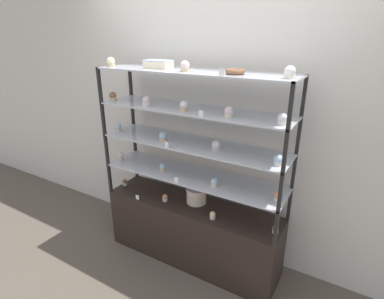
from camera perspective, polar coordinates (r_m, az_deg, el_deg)
name	(u,v)px	position (r m, az deg, el deg)	size (l,w,h in m)	color
ground_plane	(192,257)	(3.03, 0.00, -19.77)	(20.00, 20.00, 0.00)	brown
back_wall	(212,116)	(2.69, 3.79, 6.34)	(8.00, 0.05, 2.60)	silver
display_base	(192,231)	(2.85, 0.00, -15.34)	(1.60, 0.41, 0.58)	black
display_riser_lower	(192,177)	(2.56, 0.00, -5.17)	(1.60, 0.41, 0.29)	black
display_riser_middle	(192,145)	(2.44, 0.00, 0.89)	(1.60, 0.41, 0.29)	black
display_riser_upper	(192,110)	(2.36, 0.00, 7.45)	(1.60, 0.41, 0.29)	black
display_riser_top	(192,73)	(2.31, 0.00, 14.40)	(1.60, 0.41, 0.29)	black
layer_cake_centerpiece	(196,195)	(2.68, 0.86, -8.68)	(0.18, 0.18, 0.14)	beige
sheet_cake_frosted	(158,64)	(2.47, -6.44, 15.85)	(0.22, 0.13, 0.06)	beige
cupcake_0	(125,182)	(3.06, -12.70, -6.10)	(0.05, 0.05, 0.07)	white
cupcake_1	(165,198)	(2.73, -5.16, -9.13)	(0.05, 0.05, 0.07)	beige
cupcake_2	(213,215)	(2.49, 3.93, -12.38)	(0.05, 0.05, 0.07)	white
cupcake_3	(275,229)	(2.41, 15.60, -14.42)	(0.05, 0.05, 0.07)	white
price_tag_0	(137,197)	(2.79, -10.36, -8.95)	(0.04, 0.00, 0.04)	white
cupcake_4	(121,156)	(2.91, -13.36, -1.29)	(0.05, 0.05, 0.07)	beige
cupcake_5	(163,167)	(2.62, -5.62, -3.40)	(0.05, 0.05, 0.07)	#CCB28C
cupcake_6	(214,182)	(2.35, 4.20, -6.27)	(0.05, 0.05, 0.07)	beige
cupcake_7	(277,196)	(2.25, 15.93, -8.53)	(0.05, 0.05, 0.07)	white
price_tag_1	(176,180)	(2.42, -2.98, -5.79)	(0.04, 0.00, 0.04)	white
cupcake_8	(118,128)	(2.81, -13.97, 4.09)	(0.06, 0.06, 0.08)	beige
cupcake_9	(163,137)	(2.49, -5.57, 2.43)	(0.06, 0.06, 0.08)	#CCB28C
cupcake_10	(216,145)	(2.29, 4.56, 0.80)	(0.06, 0.06, 0.08)	beige
cupcake_11	(278,160)	(2.09, 16.11, -1.99)	(0.06, 0.06, 0.08)	white
price_tag_2	(167,144)	(2.35, -4.88, 0.98)	(0.04, 0.00, 0.04)	white
cupcake_12	(113,96)	(2.73, -14.84, 9.75)	(0.06, 0.06, 0.08)	#CCB28C
cupcake_13	(146,101)	(2.46, -8.73, 9.07)	(0.06, 0.06, 0.08)	white
cupcake_14	(184,106)	(2.27, -1.54, 8.28)	(0.06, 0.06, 0.08)	#CCB28C
cupcake_15	(229,112)	(2.10, 7.00, 7.10)	(0.06, 0.06, 0.08)	beige
cupcake_16	(282,119)	(1.99, 16.81, 5.52)	(0.06, 0.06, 0.08)	white
price_tag_3	(201,113)	(2.11, 1.71, 6.88)	(0.04, 0.00, 0.04)	white
cupcake_17	(111,62)	(2.67, -15.19, 15.76)	(0.07, 0.07, 0.08)	#CCB28C
cupcake_18	(185,66)	(2.23, -1.37, 15.53)	(0.07, 0.07, 0.08)	#CCB28C
cupcake_19	(290,72)	(1.95, 18.15, 13.77)	(0.07, 0.07, 0.08)	beige
price_tag_4	(222,73)	(1.99, 5.68, 14.36)	(0.04, 0.00, 0.04)	white
donut_glazed	(235,71)	(2.11, 8.22, 14.50)	(0.14, 0.14, 0.04)	brown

